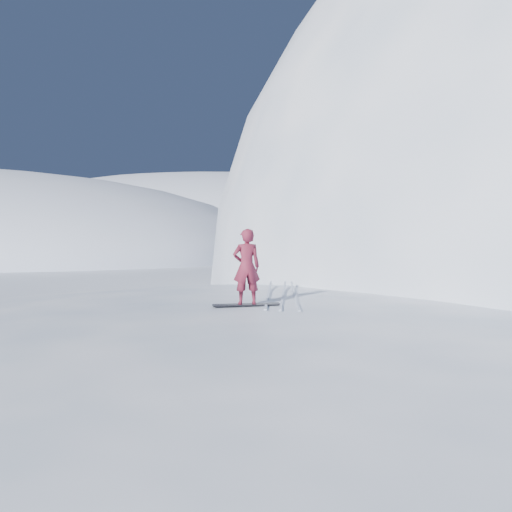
{
  "coord_description": "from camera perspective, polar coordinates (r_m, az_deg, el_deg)",
  "views": [
    {
      "loc": [
        2.14,
        -8.96,
        4.16
      ],
      "look_at": [
        -0.63,
        3.26,
        3.5
      ],
      "focal_mm": 35.0,
      "sensor_mm": 36.0,
      "label": 1
    }
  ],
  "objects": [
    {
      "name": "board_tracks",
      "position": [
        13.88,
        3.01,
        -4.19
      ],
      "size": [
        1.84,
        5.95,
        0.04
      ],
      "color": "silver",
      "rests_on": "ground"
    },
    {
      "name": "snowboarder",
      "position": [
        11.6,
        -1.09,
        -1.21
      ],
      "size": [
        0.76,
        0.64,
        1.76
      ],
      "primitive_type": "imported",
      "rotation": [
        0.0,
        0.0,
        3.55
      ],
      "color": "maroon",
      "rests_on": "snowboard"
    },
    {
      "name": "wind_bumps",
      "position": [
        12.14,
        -0.9,
        -17.03
      ],
      "size": [
        16.0,
        14.4,
        1.0
      ],
      "color": "white",
      "rests_on": "ground"
    },
    {
      "name": "far_ridge_c",
      "position": [
        126.28,
        -6.72,
        1.09
      ],
      "size": [
        140.0,
        90.0,
        36.0
      ],
      "primitive_type": "ellipsoid",
      "color": "white",
      "rests_on": "ground"
    },
    {
      "name": "near_ridge",
      "position": [
        12.72,
        7.2,
        -16.11
      ],
      "size": [
        36.0,
        28.0,
        4.8
      ],
      "primitive_type": "ellipsoid",
      "color": "white",
      "rests_on": "ground"
    },
    {
      "name": "snowboard",
      "position": [
        11.7,
        -1.09,
        -5.58
      ],
      "size": [
        1.57,
        0.9,
        0.03
      ],
      "primitive_type": "cube",
      "rotation": [
        0.0,
        0.0,
        0.41
      ],
      "color": "black",
      "rests_on": "near_ridge"
    },
    {
      "name": "ground",
      "position": [
        10.11,
        -0.65,
        -21.28
      ],
      "size": [
        400.0,
        400.0,
        0.0
      ],
      "primitive_type": "plane",
      "color": "white",
      "rests_on": "ground"
    }
  ]
}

